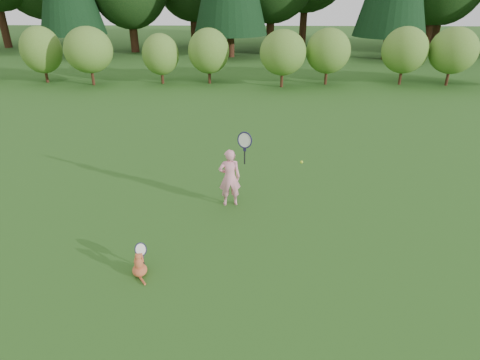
# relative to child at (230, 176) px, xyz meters

# --- Properties ---
(ground) EXTENTS (100.00, 100.00, 0.00)m
(ground) POSITION_rel_child_xyz_m (0.02, -1.00, -0.68)
(ground) COLOR #255116
(ground) RESTS_ON ground
(shrub_row) EXTENTS (28.00, 3.00, 2.80)m
(shrub_row) POSITION_rel_child_xyz_m (0.02, 12.00, 0.72)
(shrub_row) COLOR #537725
(shrub_row) RESTS_ON ground
(child) EXTENTS (0.74, 0.41, 1.96)m
(child) POSITION_rel_child_xyz_m (0.00, 0.00, 0.00)
(child) COLOR pink
(child) RESTS_ON ground
(cat) EXTENTS (0.35, 0.64, 0.56)m
(cat) POSITION_rel_child_xyz_m (-1.40, -2.47, -0.47)
(cat) COLOR #BB4F23
(cat) RESTS_ON ground
(tennis_ball) EXTENTS (0.06, 0.06, 0.06)m
(tennis_ball) POSITION_rel_child_xyz_m (1.49, -0.22, 0.45)
(tennis_ball) COLOR #C1D919
(tennis_ball) RESTS_ON ground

